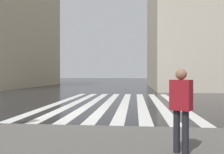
# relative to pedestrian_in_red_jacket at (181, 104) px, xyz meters

# --- Properties ---
(ground_plane) EXTENTS (220.00, 220.00, 0.00)m
(ground_plane) POSITION_rel_pedestrian_in_red_jacket_xyz_m (5.38, 3.53, -1.14)
(ground_plane) COLOR black
(zebra_crossing) EXTENTS (13.00, 7.50, 0.01)m
(zebra_crossing) POSITION_rel_pedestrian_in_red_jacket_xyz_m (9.38, 2.03, -1.13)
(zebra_crossing) COLOR silver
(zebra_crossing) RESTS_ON ground_plane
(pedestrian_in_red_jacket) EXTENTS (0.41, 0.47, 1.68)m
(pedestrian_in_red_jacket) POSITION_rel_pedestrian_in_red_jacket_xyz_m (0.00, 0.00, 0.00)
(pedestrian_in_red_jacket) COLOR maroon
(pedestrian_in_red_jacket) RESTS_ON sidewalk_pavement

